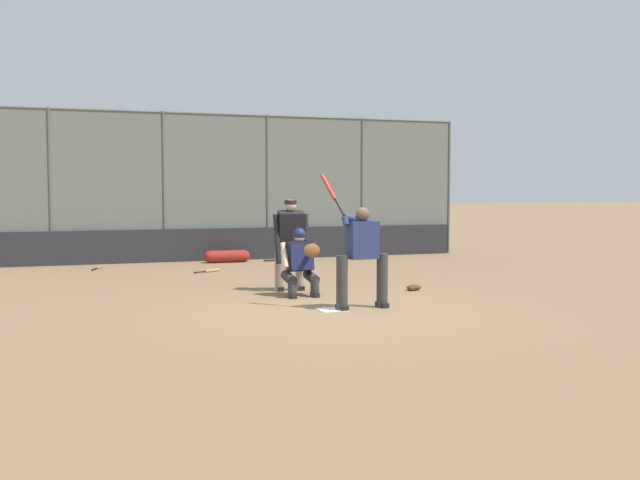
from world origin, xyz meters
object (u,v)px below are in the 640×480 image
object	(u,v)px
spare_bat_by_padding	(210,271)
spare_bat_near_backstop	(98,267)
baseball_loose	(342,286)
spare_bat_third_base_side	(276,260)
fielding_glove_on_dirt	(414,288)
catcher_behind_plate	(301,261)
umpire_home	(290,242)
equipment_bag_dugout_side	(227,256)
batter_at_plate	(362,254)

from	to	relation	value
spare_bat_by_padding	spare_bat_near_backstop	bearing A→B (deg)	111.27
spare_bat_near_backstop	baseball_loose	size ratio (longest dim) A/B	11.73
spare_bat_third_base_side	fielding_glove_on_dirt	world-z (taller)	fielding_glove_on_dirt
catcher_behind_plate	fielding_glove_on_dirt	distance (m)	2.33
umpire_home	fielding_glove_on_dirt	xyz separation A→B (m)	(-2.21, 0.75, -0.87)
baseball_loose	equipment_bag_dugout_side	size ratio (longest dim) A/B	0.06
spare_bat_by_padding	fielding_glove_on_dirt	world-z (taller)	fielding_glove_on_dirt
spare_bat_by_padding	fielding_glove_on_dirt	size ratio (longest dim) A/B	2.28
spare_bat_near_backstop	baseball_loose	world-z (taller)	baseball_loose
batter_at_plate	umpire_home	distance (m)	2.48
umpire_home	baseball_loose	xyz separation A→B (m)	(-1.05, 0.02, -0.89)
catcher_behind_plate	fielding_glove_on_dirt	world-z (taller)	catcher_behind_plate
catcher_behind_plate	umpire_home	xyz separation A→B (m)	(-0.05, -0.77, 0.29)
catcher_behind_plate	spare_bat_near_backstop	xyz separation A→B (m)	(3.19, -6.05, -0.60)
umpire_home	fielding_glove_on_dirt	distance (m)	2.49
spare_bat_near_backstop	equipment_bag_dugout_side	size ratio (longest dim) A/B	0.71
spare_bat_near_backstop	fielding_glove_on_dirt	size ratio (longest dim) A/B	2.88
fielding_glove_on_dirt	baseball_loose	bearing A→B (deg)	-32.04
catcher_behind_plate	spare_bat_near_backstop	size ratio (longest dim) A/B	1.41
batter_at_plate	spare_bat_third_base_side	bearing A→B (deg)	-101.90
batter_at_plate	fielding_glove_on_dirt	bearing A→B (deg)	-141.89
catcher_behind_plate	spare_bat_near_backstop	bearing A→B (deg)	-61.70
umpire_home	equipment_bag_dugout_side	world-z (taller)	umpire_home
spare_bat_near_backstop	spare_bat_by_padding	world-z (taller)	same
spare_bat_near_backstop	spare_bat_third_base_side	size ratio (longest dim) A/B	0.95
spare_bat_by_padding	fielding_glove_on_dirt	xyz separation A→B (m)	(-3.04, 4.40, 0.02)
catcher_behind_plate	baseball_loose	bearing A→B (deg)	-145.00
spare_bat_by_padding	umpire_home	bearing A→B (deg)	-112.03
equipment_bag_dugout_side	spare_bat_near_backstop	bearing A→B (deg)	8.75
batter_at_plate	catcher_behind_plate	distance (m)	1.76
catcher_behind_plate	baseball_loose	xyz separation A→B (m)	(-1.09, -0.75, -0.60)
catcher_behind_plate	spare_bat_near_backstop	distance (m)	6.86
batter_at_plate	umpire_home	world-z (taller)	batter_at_plate
umpire_home	baseball_loose	bearing A→B (deg)	-177.56
fielding_glove_on_dirt	spare_bat_by_padding	bearing A→B (deg)	-55.41
batter_at_plate	baseball_loose	distance (m)	2.64
umpire_home	spare_bat_by_padding	distance (m)	3.85
fielding_glove_on_dirt	catcher_behind_plate	bearing A→B (deg)	0.52
spare_bat_by_padding	baseball_loose	xyz separation A→B (m)	(-1.87, 3.68, 0.00)
batter_at_plate	baseball_loose	bearing A→B (deg)	-109.60
spare_bat_by_padding	baseball_loose	world-z (taller)	baseball_loose
catcher_behind_plate	spare_bat_third_base_side	size ratio (longest dim) A/B	1.34
batter_at_plate	catcher_behind_plate	size ratio (longest dim) A/B	1.76
batter_at_plate	spare_bat_by_padding	world-z (taller)	batter_at_plate
spare_bat_near_backstop	fielding_glove_on_dirt	xyz separation A→B (m)	(-5.44, 6.03, 0.02)
baseball_loose	umpire_home	bearing A→B (deg)	-1.06
fielding_glove_on_dirt	baseball_loose	distance (m)	1.38
spare_bat_third_base_side	equipment_bag_dugout_side	world-z (taller)	equipment_bag_dugout_side
spare_bat_near_backstop	umpire_home	bearing A→B (deg)	-130.93
spare_bat_near_backstop	fielding_glove_on_dirt	distance (m)	8.12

